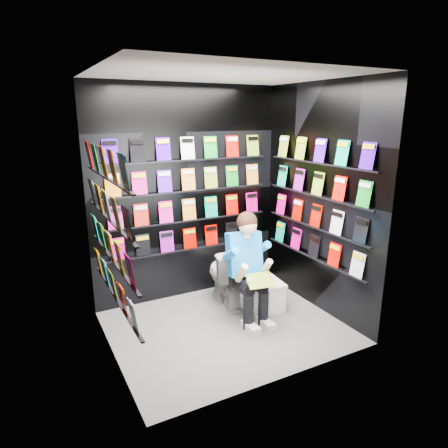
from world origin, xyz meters
TOP-DOWN VIEW (x-y plane):
  - floor at (0.00, 0.00)m, footprint 2.40×2.40m
  - ceiling at (0.00, 0.00)m, footprint 2.40×2.40m
  - wall_back at (0.00, 1.00)m, footprint 2.40×0.04m
  - wall_front at (0.00, -1.00)m, footprint 2.40×0.04m
  - wall_left at (-1.20, 0.00)m, footprint 0.04×2.00m
  - wall_right at (1.20, 0.00)m, footprint 0.04×2.00m
  - comics_back at (0.00, 0.97)m, footprint 2.10×0.06m
  - comics_left at (-1.17, 0.00)m, footprint 0.06×1.70m
  - comics_right at (1.17, 0.00)m, footprint 0.06×1.70m
  - toilet at (0.28, 0.51)m, footprint 0.55×0.81m
  - longbox at (0.68, 0.19)m, footprint 0.27×0.44m
  - longbox_lid at (0.68, 0.19)m, footprint 0.29×0.46m
  - reader at (0.28, 0.13)m, footprint 0.61×0.80m
  - held_comic at (0.28, -0.22)m, footprint 0.30×0.21m

SIDE VIEW (x-z plane):
  - floor at x=0.00m, z-range 0.00..0.00m
  - longbox at x=0.68m, z-range 0.00..0.31m
  - longbox_lid at x=0.68m, z-range 0.31..0.34m
  - toilet at x=0.28m, z-range 0.00..0.73m
  - held_comic at x=0.28m, z-range 0.52..0.64m
  - reader at x=0.28m, z-range 0.09..1.42m
  - wall_back at x=0.00m, z-range 0.00..2.60m
  - wall_front at x=0.00m, z-range 0.00..2.60m
  - wall_left at x=-1.20m, z-range 0.00..2.60m
  - wall_right at x=1.20m, z-range 0.00..2.60m
  - comics_back at x=0.00m, z-range 0.62..1.99m
  - comics_left at x=-1.17m, z-range 0.62..1.99m
  - comics_right at x=1.17m, z-range 0.62..1.99m
  - ceiling at x=0.00m, z-range 2.60..2.60m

